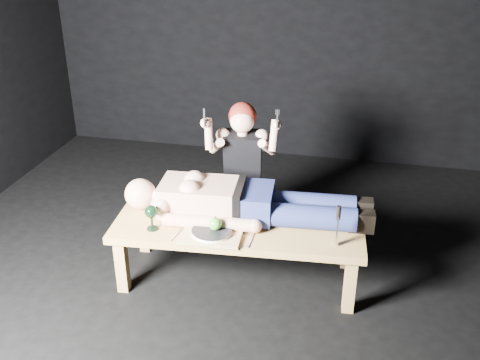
{
  "coord_description": "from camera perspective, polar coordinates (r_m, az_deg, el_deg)",
  "views": [
    {
      "loc": [
        0.65,
        -2.94,
        2.37
      ],
      "look_at": [
        -0.07,
        0.28,
        0.75
      ],
      "focal_mm": 41.59,
      "sensor_mm": 36.0,
      "label": 1
    }
  ],
  "objects": [
    {
      "name": "goblet",
      "position": [
        3.7,
        -9.06,
        -3.84
      ],
      "size": [
        0.09,
        0.09,
        0.18
      ],
      "primitive_type": null,
      "rotation": [
        0.0,
        0.0,
        0.07
      ],
      "color": "black",
      "rests_on": "table"
    },
    {
      "name": "knife_flat",
      "position": [
        3.58,
        1.07,
        -6.21
      ],
      "size": [
        0.02,
        0.18,
        0.01
      ],
      "primitive_type": "cube",
      "rotation": [
        0.0,
        0.0,
        -0.02
      ],
      "color": "#B2B2B7",
      "rests_on": "table"
    },
    {
      "name": "plate",
      "position": [
        3.62,
        -2.91,
        -5.28
      ],
      "size": [
        0.27,
        0.27,
        0.02
      ],
      "primitive_type": "cylinder",
      "rotation": [
        0.0,
        0.0,
        0.05
      ],
      "color": "white",
      "rests_on": "serving_tray"
    },
    {
      "name": "ground",
      "position": [
        3.83,
        0.08,
        -12.05
      ],
      "size": [
        5.0,
        5.0,
        0.0
      ],
      "primitive_type": "plane",
      "color": "black",
      "rests_on": "ground"
    },
    {
      "name": "carving_knife",
      "position": [
        3.52,
        9.97,
        -4.67
      ],
      "size": [
        0.04,
        0.04,
        0.28
      ],
      "primitive_type": null,
      "rotation": [
        0.0,
        0.0,
        0.07
      ],
      "color": "#B2B2B7",
      "rests_on": "table"
    },
    {
      "name": "apple",
      "position": [
        3.6,
        -2.56,
        -4.53
      ],
      "size": [
        0.08,
        0.08,
        0.08
      ],
      "primitive_type": "sphere",
      "color": "#3F9324",
      "rests_on": "plate"
    },
    {
      "name": "lying_man",
      "position": [
        3.79,
        0.88,
        -1.87
      ],
      "size": [
        1.84,
        0.68,
        0.28
      ],
      "primitive_type": null,
      "rotation": [
        0.0,
        0.0,
        0.07
      ],
      "color": "tan",
      "rests_on": "table"
    },
    {
      "name": "kneeling_woman",
      "position": [
        4.29,
        0.32,
        1.41
      ],
      "size": [
        0.71,
        0.77,
        1.15
      ],
      "primitive_type": null,
      "rotation": [
        0.0,
        0.0,
        0.15
      ],
      "color": "black",
      "rests_on": "ground"
    },
    {
      "name": "serving_tray",
      "position": [
        3.63,
        -2.9,
        -5.57
      ],
      "size": [
        0.41,
        0.3,
        0.02
      ],
      "primitive_type": "cube",
      "rotation": [
        0.0,
        0.0,
        0.05
      ],
      "color": "tan",
      "rests_on": "table"
    },
    {
      "name": "back_wall",
      "position": [
        5.55,
        5.94,
        17.01
      ],
      "size": [
        5.0,
        0.0,
        5.0
      ],
      "primitive_type": "plane",
      "rotation": [
        1.57,
        0.0,
        0.0
      ],
      "color": "black",
      "rests_on": "ground"
    },
    {
      "name": "spoon_flat",
      "position": [
        3.69,
        -0.02,
        -5.12
      ],
      "size": [
        0.14,
        0.13,
        0.01
      ],
      "primitive_type": "cube",
      "rotation": [
        0.0,
        0.0,
        0.84
      ],
      "color": "#B2B2B7",
      "rests_on": "table"
    },
    {
      "name": "table",
      "position": [
        3.89,
        -0.16,
        -7.27
      ],
      "size": [
        1.73,
        0.76,
        0.45
      ],
      "primitive_type": "cube",
      "rotation": [
        0.0,
        0.0,
        0.07
      ],
      "color": "#A9813B",
      "rests_on": "ground"
    },
    {
      "name": "fork_flat",
      "position": [
        3.67,
        -6.55,
        -5.53
      ],
      "size": [
        0.05,
        0.18,
        0.01
      ],
      "primitive_type": "cube",
      "rotation": [
        0.0,
        0.0,
        -0.18
      ],
      "color": "#B2B2B7",
      "rests_on": "table"
    }
  ]
}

